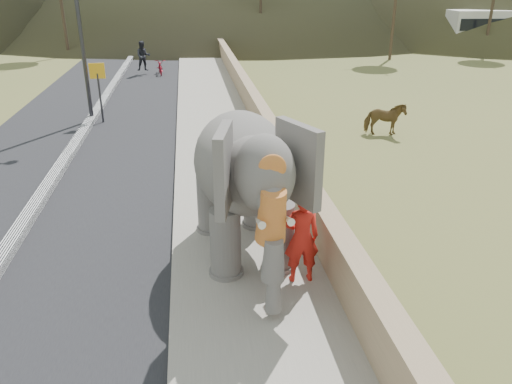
% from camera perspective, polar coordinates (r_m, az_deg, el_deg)
% --- Properties ---
extents(ground, '(160.00, 160.00, 0.00)m').
position_cam_1_polar(ground, '(8.26, 1.06, -18.12)').
color(ground, olive).
rests_on(ground, ground).
extents(road, '(7.00, 120.00, 0.03)m').
position_cam_1_polar(road, '(17.48, -20.66, 3.59)').
color(road, black).
rests_on(road, ground).
extents(median, '(0.35, 120.00, 0.22)m').
position_cam_1_polar(median, '(17.45, -20.71, 3.88)').
color(median, black).
rests_on(median, ground).
extents(walkway, '(3.00, 120.00, 0.15)m').
position_cam_1_polar(walkway, '(17.02, -4.07, 4.77)').
color(walkway, '#9E9687').
rests_on(walkway, ground).
extents(parapet, '(0.30, 120.00, 1.10)m').
position_cam_1_polar(parapet, '(17.05, 1.46, 6.53)').
color(parapet, tan).
rests_on(parapet, ground).
extents(signboard, '(0.60, 0.08, 2.40)m').
position_cam_1_polar(signboard, '(21.19, -17.56, 11.84)').
color(signboard, '#2D2D33').
rests_on(signboard, ground).
extents(cow, '(1.57, 0.95, 1.24)m').
position_cam_1_polar(cow, '(19.40, 14.50, 8.08)').
color(cow, brown).
rests_on(cow, ground).
extents(distant_car, '(4.52, 2.70, 1.44)m').
position_cam_1_polar(distant_car, '(46.97, 20.25, 16.13)').
color(distant_car, silver).
rests_on(distant_car, ground).
extents(elephant_and_man, '(2.54, 4.42, 3.06)m').
position_cam_1_polar(elephant_and_man, '(10.09, -1.51, 1.20)').
color(elephant_and_man, slate).
rests_on(elephant_and_man, ground).
extents(motorcyclist, '(1.83, 1.82, 2.01)m').
position_cam_1_polar(motorcyclist, '(31.92, -11.82, 14.39)').
color(motorcyclist, maroon).
rests_on(motorcyclist, ground).
extents(trees, '(48.10, 45.53, 8.65)m').
position_cam_1_polar(trees, '(34.45, 1.43, 20.76)').
color(trees, '#473828').
rests_on(trees, ground).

